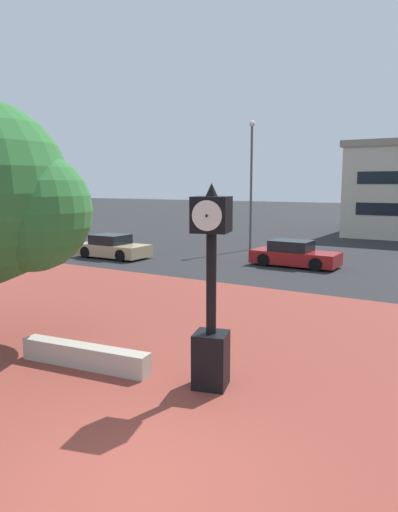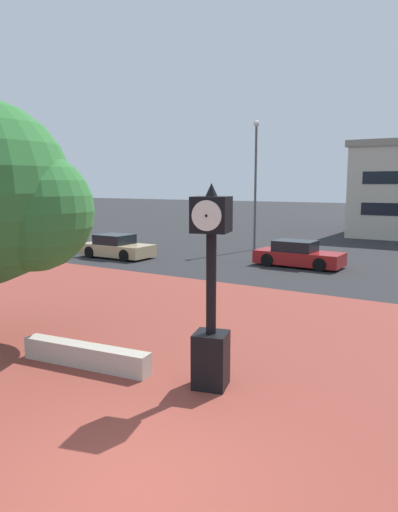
{
  "view_description": "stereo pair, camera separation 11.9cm",
  "coord_description": "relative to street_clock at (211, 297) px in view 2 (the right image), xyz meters",
  "views": [
    {
      "loc": [
        3.83,
        -4.66,
        4.04
      ],
      "look_at": [
        -1.0,
        3.26,
        2.64
      ],
      "focal_mm": 33.53,
      "sensor_mm": 36.0,
      "label": 1
    },
    {
      "loc": [
        3.93,
        -4.59,
        4.04
      ],
      "look_at": [
        -1.0,
        3.26,
        2.64
      ],
      "focal_mm": 33.53,
      "sensor_mm": 36.0,
      "label": 2
    }
  ],
  "objects": [
    {
      "name": "car_street_mid",
      "position": [
        -13.16,
        11.96,
        -1.27
      ],
      "size": [
        4.05,
        1.98,
        1.28
      ],
      "rotation": [
        0.0,
        0.0,
        4.72
      ],
      "color": "tan",
      "rests_on": "ground"
    },
    {
      "name": "ground_plane",
      "position": [
        0.72,
        -3.27,
        -1.84
      ],
      "size": [
        200.0,
        200.0,
        0.0
      ],
      "primitive_type": "plane",
      "color": "#262628"
    },
    {
      "name": "car_street_far",
      "position": [
        -3.6,
        14.51,
        -1.27
      ],
      "size": [
        4.28,
        1.83,
        1.28
      ],
      "rotation": [
        0.0,
        0.0,
        4.7
      ],
      "color": "maroon",
      "rests_on": "ground"
    },
    {
      "name": "street_lamp_post",
      "position": [
        -8.06,
        18.89,
        2.84
      ],
      "size": [
        0.36,
        0.36,
        7.81
      ],
      "color": "#4C4C51",
      "rests_on": "ground"
    },
    {
      "name": "planter_wall",
      "position": [
        -2.92,
        -0.56,
        -1.59
      ],
      "size": [
        3.22,
        0.81,
        0.5
      ],
      "primitive_type": "cube",
      "rotation": [
        0.0,
        0.0,
        0.13
      ],
      "color": "#ADA393",
      "rests_on": "ground"
    },
    {
      "name": "street_clock",
      "position": [
        0.0,
        0.0,
        0.0
      ],
      "size": [
        0.85,
        0.87,
        4.06
      ],
      "rotation": [
        0.0,
        0.0,
        0.28
      ],
      "color": "black",
      "rests_on": "ground"
    },
    {
      "name": "plaza_brick_paving",
      "position": [
        0.72,
        0.91,
        -1.83
      ],
      "size": [
        44.0,
        16.36,
        0.01
      ],
      "primitive_type": "cube",
      "color": "brown",
      "rests_on": "ground"
    }
  ]
}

